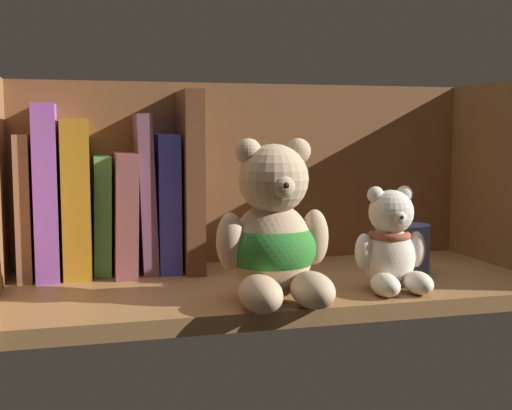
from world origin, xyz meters
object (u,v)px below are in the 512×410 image
book_1 (47,190)px  pillar_candle (407,249)px  book_5 (144,193)px  book_0 (25,206)px  book_2 (76,197)px  book_6 (165,202)px  book_7 (187,180)px  teddy_bear_larger (274,237)px  book_3 (102,214)px  teddy_bear_smaller (391,246)px  book_4 (124,212)px

book_1 → pillar_candle: book_1 is taller
book_1 → book_5: size_ratio=1.06×
book_0 → book_2: (6.48, 0.00, 1.01)cm
book_1 → book_0: bearing=180.0°
book_2 → book_5: size_ratio=0.97×
book_1 → book_6: size_ratio=1.21×
book_7 → book_2: bearing=180.0°
pillar_candle → book_0: bearing=166.8°
book_0 → book_5: 15.72cm
book_5 → book_1: bearing=180.0°
book_1 → teddy_bear_larger: 33.29cm
book_1 → book_7: 18.93cm
book_7 → teddy_bear_larger: book_7 is taller
book_3 → teddy_bear_smaller: 39.12cm
book_0 → book_1: (2.80, 0.00, 1.96)cm
teddy_bear_larger → book_0: bearing=142.9°
book_6 → book_3: bearing=180.0°
book_4 → book_6: book_6 is taller
book_7 → pillar_candle: bearing=-22.6°
book_6 → book_0: bearing=180.0°
book_1 → book_3: book_1 is taller
book_4 → teddy_bear_smaller: 36.63cm
book_7 → teddy_bear_larger: (6.38, -21.26, -5.10)cm
book_0 → book_4: book_0 is taller
book_0 → pillar_candle: 51.50cm
book_3 → book_7: size_ratio=0.64×
book_5 → book_2: bearing=180.0°
book_1 → book_5: (12.86, 0.00, -0.60)cm
book_2 → book_6: 12.11cm
book_3 → book_7: book_7 is taller
book_6 → pillar_candle: bearing=-20.6°
book_6 → teddy_bear_smaller: bearing=-39.1°
book_1 → book_4: (9.99, 0.00, -3.19)cm
book_1 → pillar_candle: size_ratio=3.40×
book_1 → book_6: 15.87cm
book_1 → book_4: size_ratio=1.39×
teddy_bear_larger → book_7: bearing=106.7°
book_3 → teddy_bear_smaller: book_3 is taller
pillar_candle → book_3: bearing=163.7°
book_0 → teddy_bear_smaller: book_0 is taller
book_0 → pillar_candle: bearing=-13.2°
book_1 → book_5: 12.87cm
book_4 → pillar_candle: 39.10cm
book_0 → book_4: (12.79, 0.00, -1.23)cm
book_5 → teddy_bear_larger: 24.87cm
book_5 → teddy_bear_larger: book_5 is taller
book_5 → pillar_candle: (34.12, -11.71, -7.41)cm
book_0 → book_3: 9.92cm
book_6 → book_7: (3.16, 0.00, 2.96)cm
book_2 → book_7: size_ratio=0.84×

